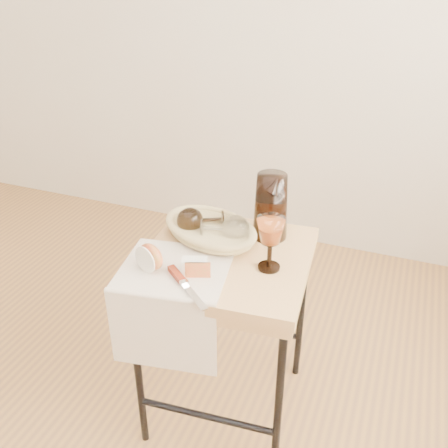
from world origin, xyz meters
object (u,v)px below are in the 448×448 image
at_px(bread_basket, 210,231).
at_px(goblet_lying_a, 204,220).
at_px(apple_half, 151,257).
at_px(table_knife, 185,285).
at_px(goblet_lying_b, 221,228).
at_px(side_table, 226,336).
at_px(pitcher, 271,206).
at_px(tea_towel, 175,269).
at_px(wine_goblet, 270,244).

distance_m(bread_basket, goblet_lying_a, 0.04).
xyz_separation_m(apple_half, table_knife, (0.13, -0.05, -0.03)).
relative_size(goblet_lying_b, apple_half, 1.61).
height_order(side_table, pitcher, pitcher).
xyz_separation_m(pitcher, table_knife, (-0.13, -0.36, -0.09)).
bearing_deg(apple_half, goblet_lying_a, 96.11).
relative_size(tea_towel, table_knife, 1.46).
bearing_deg(table_knife, wine_goblet, 84.49).
bearing_deg(table_knife, goblet_lying_b, 129.26).
bearing_deg(side_table, bread_basket, 137.69).
height_order(bread_basket, table_knife, bread_basket).
distance_m(side_table, pitcher, 0.47).
bearing_deg(tea_towel, table_knife, -56.48).
distance_m(side_table, bread_basket, 0.36).
xyz_separation_m(side_table, wine_goblet, (0.14, -0.02, 0.40)).
bearing_deg(bread_basket, apple_half, -89.35).
xyz_separation_m(tea_towel, wine_goblet, (0.25, 0.11, 0.08)).
bearing_deg(tea_towel, pitcher, 45.65).
xyz_separation_m(goblet_lying_a, apple_half, (-0.06, -0.24, -0.01)).
xyz_separation_m(pitcher, apple_half, (-0.26, -0.31, -0.06)).
distance_m(tea_towel, goblet_lying_b, 0.21).
xyz_separation_m(goblet_lying_a, wine_goblet, (0.25, -0.11, 0.03)).
height_order(side_table, apple_half, apple_half).
distance_m(tea_towel, bread_basket, 0.21).
bearing_deg(pitcher, table_knife, -85.42).
relative_size(apple_half, table_knife, 0.42).
height_order(bread_basket, apple_half, apple_half).
bearing_deg(table_knife, pitcher, 109.93).
bearing_deg(pitcher, apple_half, -105.31).
bearing_deg(goblet_lying_a, wine_goblet, 129.15).
bearing_deg(table_knife, apple_half, -160.78).
distance_m(tea_towel, wine_goblet, 0.29).
bearing_deg(pitcher, wine_goblet, -49.47).
height_order(wine_goblet, apple_half, wine_goblet).
xyz_separation_m(tea_towel, table_knife, (0.07, -0.08, 0.01)).
distance_m(tea_towel, apple_half, 0.08).
bearing_deg(goblet_lying_a, tea_towel, 62.19).
distance_m(tea_towel, pitcher, 0.37).
bearing_deg(goblet_lying_b, tea_towel, -129.52).
relative_size(pitcher, wine_goblet, 1.53).
bearing_deg(wine_goblet, pitcher, 106.25).
distance_m(goblet_lying_a, wine_goblet, 0.28).
relative_size(goblet_lying_b, wine_goblet, 0.85).
bearing_deg(wine_goblet, table_knife, -135.15).
bearing_deg(table_knife, goblet_lying_a, 142.89).
distance_m(pitcher, wine_goblet, 0.19).
height_order(tea_towel, goblet_lying_b, goblet_lying_b).
bearing_deg(goblet_lying_a, bread_basket, 126.11).
bearing_deg(goblet_lying_b, bread_basket, 139.98).
height_order(goblet_lying_a, wine_goblet, wine_goblet).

